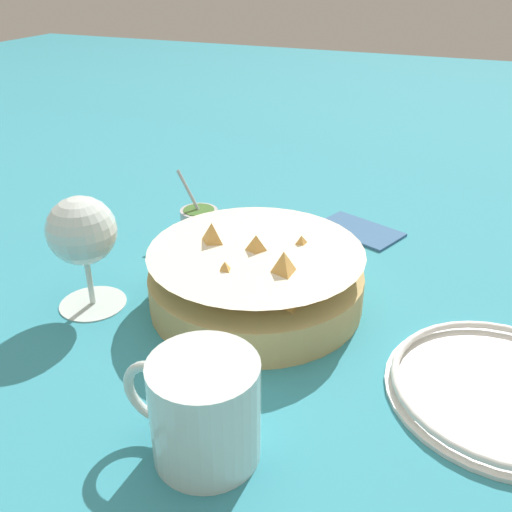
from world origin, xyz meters
TOP-DOWN VIEW (x-y plane):
  - ground_plane at (0.00, 0.00)m, footprint 4.00×4.00m
  - food_basket at (0.01, -0.02)m, footprint 0.25×0.25m
  - sauce_cup at (0.16, -0.17)m, footprint 0.06×0.06m
  - wine_glass at (0.19, 0.06)m, footprint 0.08×0.08m
  - beer_mug at (-0.04, 0.21)m, footprint 0.13×0.09m
  - side_plate at (-0.28, 0.04)m, footprint 0.22×0.22m
  - napkin at (-0.06, -0.26)m, footprint 0.14×0.11m

SIDE VIEW (x-z plane):
  - ground_plane at x=0.00m, z-range 0.00..0.00m
  - napkin at x=-0.06m, z-range 0.00..0.01m
  - side_plate at x=-0.28m, z-range 0.00..0.01m
  - sauce_cup at x=0.16m, z-range -0.03..0.07m
  - food_basket at x=0.01m, z-range -0.01..0.08m
  - beer_mug at x=-0.04m, z-range 0.00..0.09m
  - wine_glass at x=0.19m, z-range 0.02..0.16m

